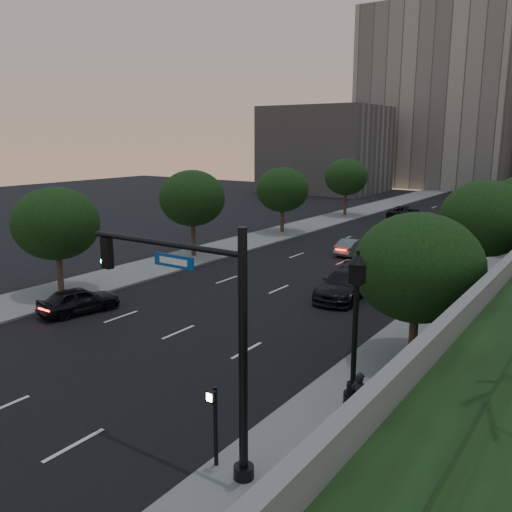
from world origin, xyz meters
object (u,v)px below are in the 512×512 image
Objects in this scene: pedestrian_a at (359,397)px; sedan_far_right at (469,235)px; pedestrian_c at (433,291)px; sedan_near_left at (79,300)px; sedan_far_left at (404,212)px; traffic_signal_mast at (210,346)px; sedan_mid_left at (352,247)px; sedan_near_right at (345,284)px; street_lamp at (355,338)px; pedestrian_b at (454,340)px.

sedan_far_right is at bearing -72.58° from pedestrian_a.
sedan_near_left is at bearing 49.36° from pedestrian_c.
sedan_far_left is at bearing -54.43° from pedestrian_c.
traffic_signal_mast reaches higher than sedan_mid_left.
sedan_mid_left is 0.73× the size of sedan_far_left.
street_lamp is at bearing -69.70° from sedan_near_right.
sedan_far_right is (-4.05, 32.88, -1.82)m from street_lamp.
sedan_near_right is at bearing -120.79° from sedan_near_left.
sedan_far_right is at bearing -47.95° from pedestrian_b.
pedestrian_a is at bearing -94.51° from sedan_far_right.
sedan_far_left is at bearing -79.67° from sedan_near_left.
sedan_far_left reaches higher than sedan_mid_left.
traffic_signal_mast is at bearing -99.03° from sedan_far_right.
pedestrian_a is at bearing -174.03° from sedan_near_left.
sedan_near_right is 3.29× the size of pedestrian_a.
sedan_mid_left is 0.83× the size of sedan_far_right.
sedan_far_right is at bearing -97.74° from sedan_near_left.
sedan_near_right is 20.92m from sedan_far_right.
traffic_signal_mast is 1.30× the size of sedan_far_left.
sedan_far_left is at bearing 97.65° from sedan_near_right.
street_lamp is (1.85, 5.24, -1.04)m from traffic_signal_mast.
sedan_near_right is at bearing 103.50° from traffic_signal_mast.
sedan_mid_left is at bearing -24.55° from pedestrian_b.
traffic_signal_mast is 38.29m from sedan_far_right.
sedan_near_right and sedan_far_right have the same top height.
street_lamp is at bearing 106.15° from sedan_far_left.
pedestrian_b is (18.11, 4.29, 0.36)m from sedan_near_left.
pedestrian_c is (12.76, -31.49, 0.32)m from sedan_far_left.
street_lamp is at bearing 115.64° from sedan_mid_left.
sedan_mid_left is 26.36m from pedestrian_a.
sedan_mid_left is (-8.74, 28.35, -3.02)m from traffic_signal_mast.
sedan_far_left is at bearing 119.04° from sedan_far_right.
sedan_mid_left is at bearing -55.35° from pedestrian_a.
pedestrian_b is (1.20, 6.57, 0.08)m from pedestrian_a.
pedestrian_c reaches higher than sedan_near_right.
sedan_near_left is at bearing 174.69° from street_lamp.
pedestrian_a is 0.93× the size of pedestrian_c.
sedan_near_right is at bearing 19.02° from pedestrian_c.
street_lamp is at bearing 108.55° from pedestrian_c.
sedan_near_left is 1.07× the size of sedan_mid_left.
pedestrian_c is at bearing -36.95° from pedestrian_b.
pedestrian_b is at bearing -90.72° from pedestrian_a.
pedestrian_b reaches higher than sedan_mid_left.
pedestrian_c reaches higher than sedan_far_left.
traffic_signal_mast is at bearing -82.66° from sedan_near_right.
sedan_near_right is 9.98m from pedestrian_b.
sedan_far_right is at bearing 78.47° from sedan_near_right.
street_lamp is at bearing 102.99° from pedestrian_b.
sedan_far_left is at bearing 107.48° from street_lamp.
sedan_near_left is 22.35m from sedan_mid_left.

